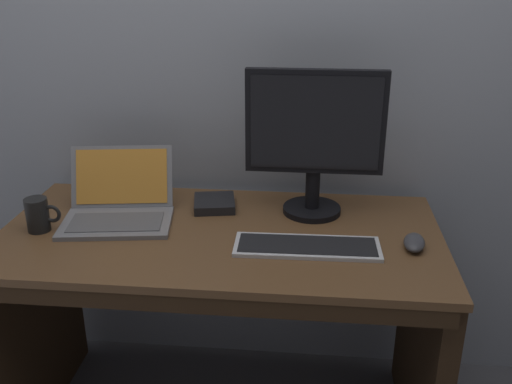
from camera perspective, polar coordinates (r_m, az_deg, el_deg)
desk at (r=1.97m, az=-3.45°, el=-11.15°), size 1.41×0.70×0.77m
laptop_space_gray at (r=1.95m, az=-13.52°, el=-1.68°), size 0.39×0.36×0.21m
external_monitor at (r=1.87m, az=5.84°, el=5.47°), size 0.45×0.20×0.49m
wired_keyboard at (r=1.74m, az=5.09°, el=-5.41°), size 0.44×0.16×0.01m
computer_mouse at (r=1.79m, az=15.43°, el=-4.85°), size 0.08×0.12×0.04m
external_drive_box at (r=2.01m, az=-4.15°, el=-1.12°), size 0.16×0.17×0.03m
coffee_mug at (r=1.95m, az=-20.79°, el=-2.12°), size 0.11×0.07×0.11m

